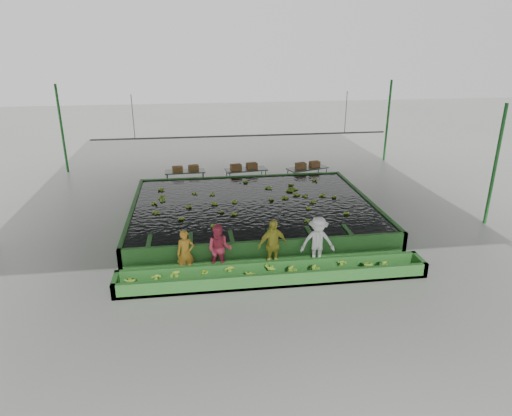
{
  "coord_description": "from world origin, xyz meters",
  "views": [
    {
      "loc": [
        -2.36,
        -16.34,
        7.33
      ],
      "look_at": [
        0.0,
        0.5,
        1.0
      ],
      "focal_mm": 32.0,
      "sensor_mm": 36.0,
      "label": 1
    }
  ],
  "objects": [
    {
      "name": "trough_bananas",
      "position": [
        0.0,
        -3.6,
        0.4
      ],
      "size": [
        8.7,
        0.58,
        0.12
      ],
      "primitive_type": null,
      "color": "#74A823",
      "rests_on": "sorting_trough"
    },
    {
      "name": "worker_d",
      "position": [
        1.64,
        -2.8,
        0.9
      ],
      "size": [
        1.21,
        0.76,
        1.8
      ],
      "primitive_type": "imported",
      "rotation": [
        0.0,
        0.0,
        -0.08
      ],
      "color": "white",
      "rests_on": "ground"
    },
    {
      "name": "shed_posts",
      "position": [
        0.0,
        0.0,
        2.5
      ],
      "size": [
        20.0,
        22.0,
        5.0
      ],
      "primitive_type": null,
      "color": "#1B5C21",
      "rests_on": "ground"
    },
    {
      "name": "packing_table_left",
      "position": [
        -2.84,
        6.64,
        0.46
      ],
      "size": [
        2.05,
        0.85,
        0.93
      ],
      "primitive_type": null,
      "rotation": [
        0.0,
        0.0,
        0.02
      ],
      "color": "#59605B",
      "rests_on": "ground"
    },
    {
      "name": "shed_roof",
      "position": [
        0.0,
        0.0,
        5.0
      ],
      "size": [
        20.0,
        22.0,
        0.04
      ],
      "primitive_type": "cube",
      "color": "gray",
      "rests_on": "shed_posts"
    },
    {
      "name": "box_stack_mid",
      "position": [
        0.19,
        6.37,
        0.97
      ],
      "size": [
        1.45,
        0.66,
        0.3
      ],
      "primitive_type": null,
      "rotation": [
        0.0,
        0.0,
        0.2
      ],
      "color": "brown",
      "rests_on": "packing_table_mid"
    },
    {
      "name": "rail_hanger_right",
      "position": [
        5.0,
        5.0,
        4.0
      ],
      "size": [
        0.04,
        0.04,
        2.0
      ],
      "primitive_type": "cylinder",
      "color": "#59605B",
      "rests_on": "shed_roof"
    },
    {
      "name": "sorting_trough",
      "position": [
        0.0,
        -3.6,
        0.25
      ],
      "size": [
        10.0,
        1.0,
        0.5
      ],
      "primitive_type": null,
      "color": "#286324",
      "rests_on": "ground"
    },
    {
      "name": "flotation_tank",
      "position": [
        0.0,
        1.5,
        0.45
      ],
      "size": [
        10.0,
        8.0,
        0.9
      ],
      "primitive_type": null,
      "color": "#286324",
      "rests_on": "ground"
    },
    {
      "name": "box_stack_right",
      "position": [
        3.54,
        6.24,
        0.97
      ],
      "size": [
        1.38,
        0.69,
        0.29
      ],
      "primitive_type": null,
      "rotation": [
        0.0,
        0.0,
        0.25
      ],
      "color": "brown",
      "rests_on": "packing_table_right"
    },
    {
      "name": "rail_hanger_left",
      "position": [
        -5.0,
        5.0,
        4.0
      ],
      "size": [
        0.04,
        0.04,
        2.0
      ],
      "primitive_type": "cylinder",
      "color": "#59605B",
      "rests_on": "shed_roof"
    },
    {
      "name": "tank_water",
      "position": [
        0.0,
        1.5,
        0.85
      ],
      "size": [
        9.7,
        7.7,
        0.0
      ],
      "primitive_type": "cube",
      "color": "black",
      "rests_on": "flotation_tank"
    },
    {
      "name": "worker_a",
      "position": [
        -2.77,
        -2.8,
        0.79
      ],
      "size": [
        0.62,
        0.45,
        1.58
      ],
      "primitive_type": "imported",
      "rotation": [
        0.0,
        0.0,
        0.14
      ],
      "color": "#C58A26",
      "rests_on": "ground"
    },
    {
      "name": "packing_table_right",
      "position": [
        3.53,
        6.23,
        0.49
      ],
      "size": [
        2.3,
        1.48,
        0.97
      ],
      "primitive_type": null,
      "rotation": [
        0.0,
        0.0,
        0.32
      ],
      "color": "#59605B",
      "rests_on": "ground"
    },
    {
      "name": "packing_table_mid",
      "position": [
        0.31,
        6.44,
        0.48
      ],
      "size": [
        2.21,
        1.12,
        0.96
      ],
      "primitive_type": null,
      "rotation": [
        0.0,
        0.0,
        0.13
      ],
      "color": "#59605B",
      "rests_on": "ground"
    },
    {
      "name": "ground",
      "position": [
        0.0,
        0.0,
        0.0
      ],
      "size": [
        80.0,
        80.0,
        0.0
      ],
      "primitive_type": "plane",
      "color": "gray",
      "rests_on": "ground"
    },
    {
      "name": "floating_bananas",
      "position": [
        0.0,
        2.3,
        0.85
      ],
      "size": [
        8.96,
        6.11,
        0.12
      ],
      "primitive_type": null,
      "color": "#74A823",
      "rests_on": "tank_water"
    },
    {
      "name": "box_stack_left",
      "position": [
        -2.81,
        6.55,
        0.93
      ],
      "size": [
        1.37,
        0.57,
        0.29
      ],
      "primitive_type": null,
      "rotation": [
        0.0,
        0.0,
        0.15
      ],
      "color": "brown",
      "rests_on": "packing_table_left"
    },
    {
      "name": "cableway_rail",
      "position": [
        0.0,
        5.0,
        3.0
      ],
      "size": [
        0.08,
        0.08,
        14.0
      ],
      "primitive_type": "cylinder",
      "color": "#59605B",
      "rests_on": "shed_roof"
    },
    {
      "name": "worker_b",
      "position": [
        -1.67,
        -2.8,
        0.85
      ],
      "size": [
        0.95,
        0.81,
        1.71
      ],
      "primitive_type": "imported",
      "rotation": [
        0.0,
        0.0,
        -0.21
      ],
      "color": "#D53C59",
      "rests_on": "ground"
    },
    {
      "name": "worker_c",
      "position": [
        0.09,
        -2.8,
        0.9
      ],
      "size": [
        1.14,
        0.73,
        1.79
      ],
      "primitive_type": "imported",
      "rotation": [
        0.0,
        0.0,
        0.3
      ],
      "color": "gold",
      "rests_on": "ground"
    }
  ]
}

